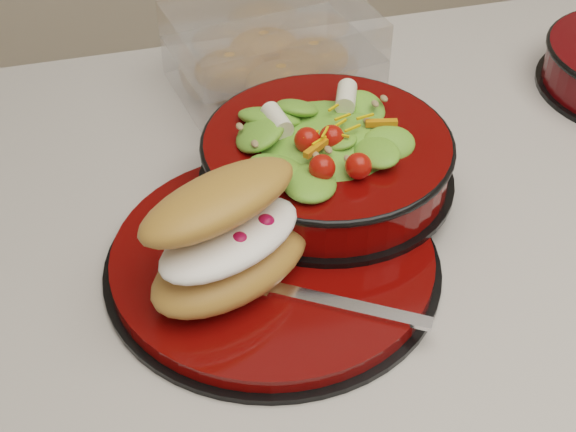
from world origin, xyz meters
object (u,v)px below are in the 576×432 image
object	(u,v)px
croissant	(229,237)
fork	(317,298)
pastry_box	(272,54)
island_counter	(483,421)
salad_bowl	(327,149)
dinner_plate	(274,259)

from	to	relation	value
croissant	fork	bearing A→B (deg)	-63.34
fork	pastry_box	bearing A→B (deg)	23.97
island_counter	salad_bowl	world-z (taller)	salad_bowl
island_counter	pastry_box	bearing A→B (deg)	134.76
pastry_box	island_counter	bearing A→B (deg)	-53.70
island_counter	pastry_box	distance (m)	0.59
fork	pastry_box	xyz separation A→B (m)	(0.06, 0.37, 0.02)
salad_bowl	croissant	bearing A→B (deg)	-138.21
dinner_plate	salad_bowl	distance (m)	0.12
croissant	fork	xyz separation A→B (m)	(0.06, -0.05, -0.04)
salad_bowl	fork	distance (m)	0.17
island_counter	croissant	distance (m)	0.63
croissant	pastry_box	size ratio (longest dim) A/B	0.73
salad_bowl	pastry_box	distance (m)	0.22
croissant	fork	size ratio (longest dim) A/B	1.09
fork	pastry_box	world-z (taller)	pastry_box
croissant	dinner_plate	bearing A→B (deg)	-1.44
island_counter	croissant	xyz separation A→B (m)	(-0.36, -0.08, 0.51)
salad_bowl	fork	bearing A→B (deg)	-110.16
dinner_plate	salad_bowl	world-z (taller)	salad_bowl
dinner_plate	fork	xyz separation A→B (m)	(0.02, -0.07, 0.01)
croissant	pastry_box	bearing A→B (deg)	42.64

